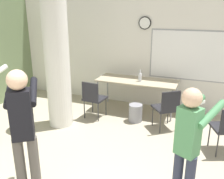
% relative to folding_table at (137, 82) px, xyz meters
% --- Properties ---
extents(wall_back, '(8.00, 0.15, 2.80)m').
position_rel_folding_table_xyz_m(wall_back, '(0.06, 0.53, 0.67)').
color(wall_back, silver).
rests_on(wall_back, ground_plane).
extents(support_pillar, '(0.50, 0.50, 2.80)m').
position_rel_folding_table_xyz_m(support_pillar, '(-1.31, -1.29, 0.67)').
color(support_pillar, silver).
rests_on(support_pillar, ground_plane).
extents(folding_table, '(1.88, 0.73, 0.77)m').
position_rel_folding_table_xyz_m(folding_table, '(0.00, 0.00, 0.00)').
color(folding_table, tan).
rests_on(folding_table, ground_plane).
extents(bottle_on_table, '(0.08, 0.08, 0.27)m').
position_rel_folding_table_xyz_m(bottle_on_table, '(0.09, -0.06, 0.15)').
color(bottle_on_table, silver).
rests_on(bottle_on_table, folding_table).
extents(waste_bin, '(0.30, 0.30, 0.39)m').
position_rel_folding_table_xyz_m(waste_bin, '(0.15, -0.58, -0.53)').
color(waste_bin, gray).
rests_on(waste_bin, ground_plane).
extents(chair_table_right, '(0.62, 0.62, 0.87)m').
position_rel_folding_table_xyz_m(chair_table_right, '(0.84, -0.74, -0.22)').
color(chair_table_right, '#232328').
rests_on(chair_table_right, ground_plane).
extents(chair_table_left, '(0.48, 0.48, 0.87)m').
position_rel_folding_table_xyz_m(chair_table_left, '(-0.78, -0.77, -0.22)').
color(chair_table_left, '#232328').
rests_on(chair_table_left, ground_plane).
extents(person_playing_front, '(0.62, 0.69, 1.74)m').
position_rel_folding_table_xyz_m(person_playing_front, '(-0.50, -3.30, 0.30)').
color(person_playing_front, '#514C47').
rests_on(person_playing_front, ground_plane).
extents(person_playing_side, '(0.54, 0.67, 1.60)m').
position_rel_folding_table_xyz_m(person_playing_side, '(1.41, -2.82, 0.22)').
color(person_playing_side, '#2D3347').
rests_on(person_playing_side, ground_plane).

